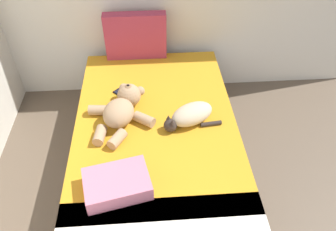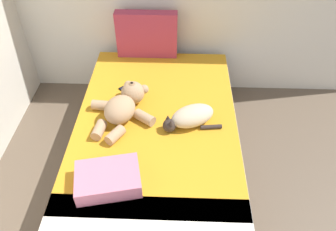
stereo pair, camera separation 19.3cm
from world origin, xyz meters
TOP-DOWN VIEW (x-y plane):
  - bed at (1.37, 3.49)m, footprint 1.28×1.99m
  - patterned_cushion at (1.23, 4.42)m, footprint 0.56×0.11m
  - cat at (1.63, 3.47)m, footprint 0.44×0.32m
  - teddy_bear at (1.11, 3.57)m, footprint 0.52×0.62m
  - cell_phone at (1.10, 3.85)m, footprint 0.15×0.16m
  - throw_pillow at (1.10, 2.90)m, footprint 0.45×0.36m

SIDE VIEW (x-z plane):
  - bed at x=1.37m, z-range 0.00..0.48m
  - cell_phone at x=1.10m, z-range 0.48..0.49m
  - throw_pillow at x=1.10m, z-range 0.48..0.59m
  - cat at x=1.63m, z-range 0.48..0.63m
  - teddy_bear at x=1.11m, z-range 0.46..0.67m
  - patterned_cushion at x=1.23m, z-range 0.48..0.92m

